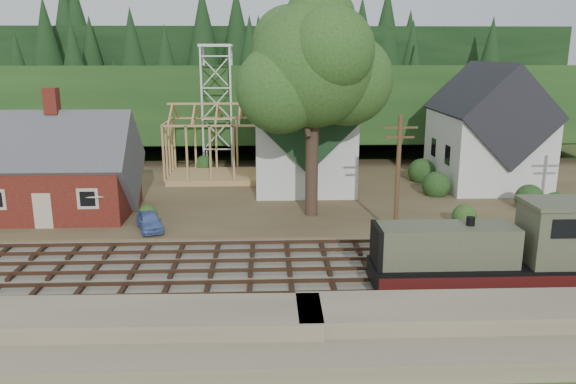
{
  "coord_description": "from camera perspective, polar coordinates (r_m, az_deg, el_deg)",
  "views": [
    {
      "loc": [
        -1.23,
        -28.72,
        11.71
      ],
      "look_at": [
        0.16,
        6.0,
        3.0
      ],
      "focal_mm": 35.0,
      "sensor_mm": 36.0,
      "label": 1
    }
  ],
  "objects": [
    {
      "name": "car_blue",
      "position": [
        38.0,
        -13.9,
        -2.88
      ],
      "size": [
        2.56,
        3.81,
        1.2
      ],
      "primitive_type": "imported",
      "rotation": [
        0.0,
        0.0,
        0.35
      ],
      "color": "#5978C0",
      "rests_on": "village_flat"
    },
    {
      "name": "big_tree",
      "position": [
        38.98,
        2.77,
        11.86
      ],
      "size": [
        10.9,
        8.4,
        14.7
      ],
      "color": "#38281E",
      "rests_on": "village_flat"
    },
    {
      "name": "locomotive",
      "position": [
        29.71,
        20.3,
        -5.88
      ],
      "size": [
        11.19,
        2.8,
        4.5
      ],
      "color": "black",
      "rests_on": "railroad_bed"
    },
    {
      "name": "depot",
      "position": [
        43.21,
        -22.24,
        1.68
      ],
      "size": [
        10.8,
        7.41,
        9.0
      ],
      "color": "#551513",
      "rests_on": "village_flat"
    },
    {
      "name": "lattice_tower",
      "position": [
        56.94,
        -7.27,
        12.27
      ],
      "size": [
        3.2,
        3.2,
        12.12
      ],
      "color": "silver",
      "rests_on": "village_flat"
    },
    {
      "name": "telegraph_pole_near",
      "position": [
        35.69,
        11.1,
        1.74
      ],
      "size": [
        2.2,
        0.28,
        8.0
      ],
      "color": "#4C331E",
      "rests_on": "ground"
    },
    {
      "name": "farmhouse",
      "position": [
        51.9,
        19.58,
        5.68
      ],
      "size": [
        8.4,
        10.8,
        10.6
      ],
      "color": "silver",
      "rests_on": "village_flat"
    },
    {
      "name": "ground",
      "position": [
        31.04,
        0.15,
        -8.09
      ],
      "size": [
        140.0,
        140.0,
        0.0
      ],
      "primitive_type": "plane",
      "color": "#384C1E",
      "rests_on": "ground"
    },
    {
      "name": "embankment",
      "position": [
        23.39,
        1.07,
        -15.96
      ],
      "size": [
        64.0,
        5.0,
        1.6
      ],
      "primitive_type": "cube",
      "color": "#7F7259",
      "rests_on": "ground"
    },
    {
      "name": "ridge",
      "position": [
        87.51,
        -1.48,
        6.37
      ],
      "size": [
        80.0,
        20.0,
        12.0
      ],
      "primitive_type": "cube",
      "color": "black",
      "rests_on": "ground"
    },
    {
      "name": "church",
      "position": [
        48.94,
        1.52,
        6.4
      ],
      "size": [
        8.4,
        15.17,
        13.0
      ],
      "color": "silver",
      "rests_on": "village_flat"
    },
    {
      "name": "patio_set",
      "position": [
        39.94,
        -18.73,
        0.04
      ],
      "size": [
        2.37,
        2.37,
        2.63
      ],
      "color": "silver",
      "rests_on": "village_flat"
    },
    {
      "name": "timber_frame",
      "position": [
        51.63,
        -7.59,
        4.54
      ],
      "size": [
        8.2,
        6.2,
        6.99
      ],
      "color": "tan",
      "rests_on": "village_flat"
    },
    {
      "name": "railroad_bed",
      "position": [
        31.01,
        0.15,
        -7.96
      ],
      "size": [
        64.0,
        11.0,
        0.16
      ],
      "primitive_type": "cube",
      "color": "#726B5B",
      "rests_on": "ground"
    },
    {
      "name": "village_flat",
      "position": [
        48.14,
        -0.76,
        0.18
      ],
      "size": [
        64.0,
        26.0,
        0.3
      ],
      "primitive_type": "cube",
      "color": "brown",
      "rests_on": "ground"
    },
    {
      "name": "hillside",
      "position": [
        71.69,
        -1.29,
        4.67
      ],
      "size": [
        70.0,
        28.96,
        12.74
      ],
      "primitive_type": "cube",
      "rotation": [
        -0.17,
        0.0,
        0.0
      ],
      "color": "#1E3F19",
      "rests_on": "ground"
    }
  ]
}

